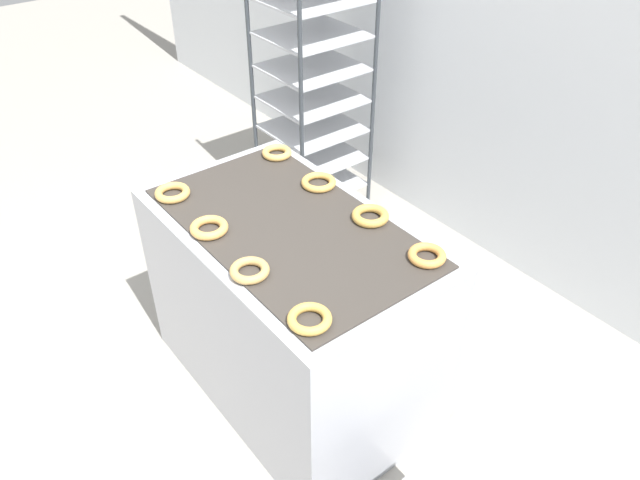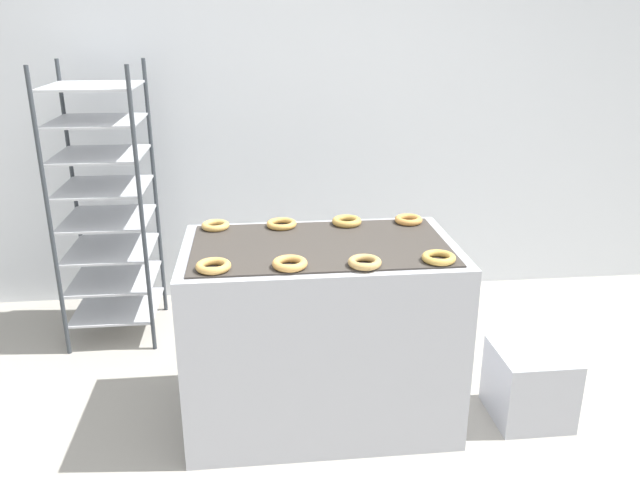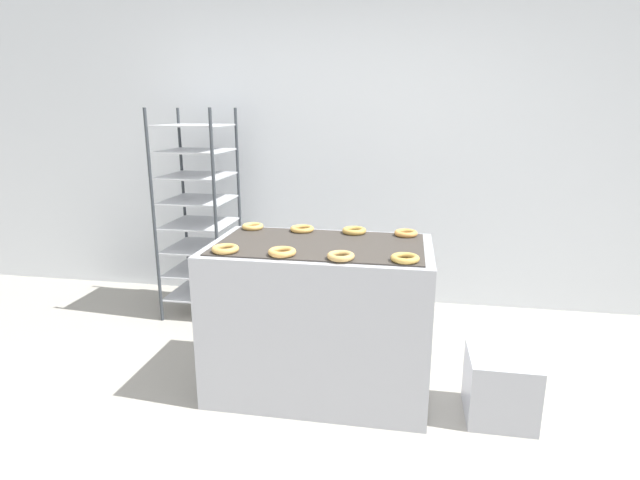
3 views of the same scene
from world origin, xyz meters
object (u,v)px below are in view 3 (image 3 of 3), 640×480
object	(u,v)px
baking_rack_cart	(199,212)
donut_far_right	(406,233)
donut_far_left	(253,226)
donut_far_midleft	(302,229)
donut_far_midright	(354,231)
glaze_bin	(500,386)
donut_near_midleft	(282,252)
donut_near_midright	(341,256)
donut_near_right	(405,258)
fryer_machine	(320,317)
donut_near_left	(225,249)

from	to	relation	value
baking_rack_cart	donut_far_right	bearing A→B (deg)	-24.16
donut_far_left	donut_far_midleft	size ratio (longest dim) A/B	0.92
donut_far_left	donut_far_midright	bearing A→B (deg)	-0.43
glaze_bin	donut_near_midleft	size ratio (longest dim) A/B	2.47
donut_near_midright	donut_near_right	world-z (taller)	same
fryer_machine	donut_near_midright	xyz separation A→B (m)	(0.15, -0.28, 0.46)
glaze_bin	donut_near_right	bearing A→B (deg)	-167.30
donut_near_midleft	donut_near_midright	world-z (taller)	donut_near_midleft
donut_far_left	donut_far_midleft	bearing A→B (deg)	-1.45
fryer_machine	donut_near_midleft	distance (m)	0.55
donut_far_midleft	donut_far_right	distance (m)	0.63
donut_far_midright	glaze_bin	bearing A→B (deg)	-25.95
donut_near_midright	donut_far_midleft	distance (m)	0.63
fryer_machine	donut_far_left	size ratio (longest dim) A/B	9.26
baking_rack_cart	glaze_bin	bearing A→B (deg)	-27.69
donut_far_left	donut_far_midright	size ratio (longest dim) A/B	0.93
donut_far_left	donut_far_midright	distance (m)	0.64
fryer_machine	donut_near_left	size ratio (longest dim) A/B	8.64
donut_near_midleft	donut_far_midright	bearing A→B (deg)	59.44
donut_near_right	donut_far_left	world-z (taller)	same
donut_near_midleft	donut_near_midright	size ratio (longest dim) A/B	1.04
donut_near_midleft	donut_near_right	world-z (taller)	donut_near_midleft
baking_rack_cart	glaze_bin	size ratio (longest dim) A/B	4.54
glaze_bin	donut_near_midright	size ratio (longest dim) A/B	2.58
donut_near_right	glaze_bin	bearing A→B (deg)	12.70
fryer_machine	donut_near_midleft	size ratio (longest dim) A/B	8.56
donut_far_midright	fryer_machine	bearing A→B (deg)	-120.72
baking_rack_cart	donut_near_midright	bearing A→B (deg)	-44.20
baking_rack_cart	donut_near_midright	xyz separation A→B (m)	(1.30, -1.26, 0.07)
donut_near_left	donut_far_left	size ratio (longest dim) A/B	1.07
glaze_bin	donut_far_left	distance (m)	1.69
donut_far_midleft	donut_near_midright	bearing A→B (deg)	-60.01
donut_near_left	donut_near_right	bearing A→B (deg)	-0.24
baking_rack_cart	donut_far_midleft	distance (m)	1.22
donut_near_right	donut_far_midright	distance (m)	0.61
donut_far_left	fryer_machine	bearing A→B (deg)	-30.00
glaze_bin	donut_far_midright	size ratio (longest dim) A/B	2.47
baking_rack_cart	donut_far_midright	xyz separation A→B (m)	(1.31, -0.72, 0.07)
donut_far_left	donut_far_midright	world-z (taller)	donut_far_midright
donut_near_midleft	donut_far_left	bearing A→B (deg)	121.33
donut_near_right	donut_far_midleft	bearing A→B (deg)	140.19
glaze_bin	donut_near_midright	world-z (taller)	donut_near_midright
donut_near_midright	donut_near_right	size ratio (longest dim) A/B	0.97
donut_near_midright	donut_far_right	bearing A→B (deg)	59.71
fryer_machine	donut_near_midright	bearing A→B (deg)	-60.83
donut_far_midright	donut_near_midright	bearing A→B (deg)	-90.74
glaze_bin	donut_far_midleft	xyz separation A→B (m)	(-1.16, 0.40, 0.72)
baking_rack_cart	donut_near_right	size ratio (longest dim) A/B	11.40
fryer_machine	glaze_bin	distance (m)	1.04
donut_near_midright	donut_far_left	size ratio (longest dim) A/B	1.04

